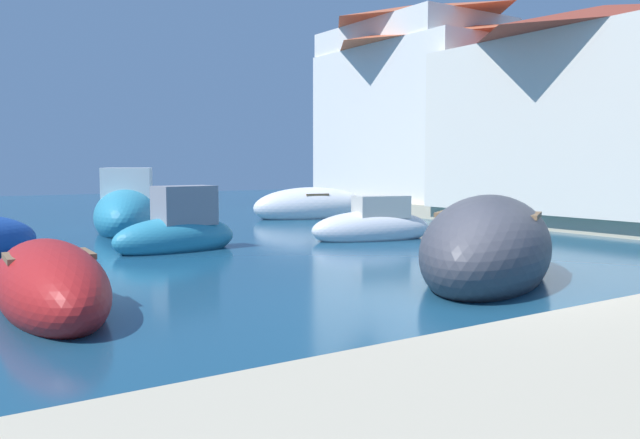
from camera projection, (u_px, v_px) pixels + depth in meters
ground at (476, 310)px, 9.08m from camera, size 80.00×80.00×0.00m
moored_boat_0 at (311, 207)px, 24.91m from camera, size 4.78×2.38×1.50m
moored_boat_2 at (488, 249)px, 11.53m from camera, size 5.45×4.63×1.92m
moored_boat_4 at (373, 226)px, 17.64m from camera, size 3.58×1.92×1.41m
moored_boat_7 at (178, 231)px, 15.40m from camera, size 3.22×1.52×1.75m
moored_boat_8 at (50, 285)px, 9.06m from camera, size 1.61×4.24×1.25m
moored_boat_9 at (128, 210)px, 19.99m from camera, size 3.61×5.40×2.31m
waterfront_building_main at (600, 107)px, 21.56m from camera, size 7.03×10.17×6.69m
waterfront_building_annex at (419, 113)px, 28.86m from camera, size 5.77×9.26×7.50m
waterfront_building_far at (411, 102)px, 29.24m from camera, size 5.58×8.19×8.53m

